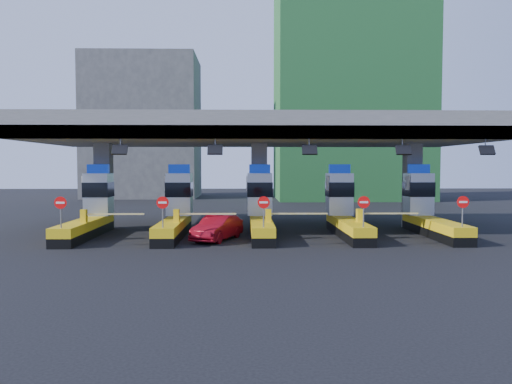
{
  "coord_description": "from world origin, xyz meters",
  "views": [
    {
      "loc": [
        -0.96,
        -29.27,
        4.06
      ],
      "look_at": [
        -0.27,
        0.0,
        2.52
      ],
      "focal_mm": 35.0,
      "sensor_mm": 36.0,
      "label": 1
    }
  ],
  "objects": [
    {
      "name": "toll_lane_center",
      "position": [
        0.0,
        0.28,
        1.4
      ],
      "size": [
        4.43,
        8.0,
        4.16
      ],
      "color": "black",
      "rests_on": "ground"
    },
    {
      "name": "ground",
      "position": [
        0.0,
        0.0,
        0.0
      ],
      "size": [
        120.0,
        120.0,
        0.0
      ],
      "primitive_type": "plane",
      "color": "black",
      "rests_on": "ground"
    },
    {
      "name": "toll_lane_far_left",
      "position": [
        -10.0,
        0.28,
        1.4
      ],
      "size": [
        4.43,
        8.0,
        4.16
      ],
      "color": "black",
      "rests_on": "ground"
    },
    {
      "name": "toll_canopy",
      "position": [
        0.0,
        2.87,
        6.13
      ],
      "size": [
        28.0,
        12.09,
        7.0
      ],
      "color": "slate",
      "rests_on": "ground"
    },
    {
      "name": "toll_lane_far_right",
      "position": [
        10.0,
        0.28,
        1.4
      ],
      "size": [
        4.43,
        8.0,
        4.16
      ],
      "color": "black",
      "rests_on": "ground"
    },
    {
      "name": "bg_building_scaffold",
      "position": [
        12.0,
        32.0,
        14.0
      ],
      "size": [
        18.0,
        12.0,
        28.0
      ],
      "primitive_type": "cube",
      "color": "#1E5926",
      "rests_on": "ground"
    },
    {
      "name": "toll_lane_left",
      "position": [
        -5.0,
        0.28,
        1.4
      ],
      "size": [
        4.43,
        8.0,
        4.16
      ],
      "color": "black",
      "rests_on": "ground"
    },
    {
      "name": "toll_lane_right",
      "position": [
        5.0,
        0.28,
        1.4
      ],
      "size": [
        4.43,
        8.0,
        4.16
      ],
      "color": "black",
      "rests_on": "ground"
    },
    {
      "name": "red_car",
      "position": [
        -2.43,
        -2.17,
        0.68
      ],
      "size": [
        2.84,
        4.34,
        1.35
      ],
      "primitive_type": "imported",
      "rotation": [
        0.0,
        0.0,
        -0.38
      ],
      "color": "maroon",
      "rests_on": "ground"
    },
    {
      "name": "bg_building_concrete",
      "position": [
        -14.0,
        36.0,
        9.0
      ],
      "size": [
        14.0,
        10.0,
        18.0
      ],
      "primitive_type": "cube",
      "color": "#4C4C49",
      "rests_on": "ground"
    }
  ]
}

